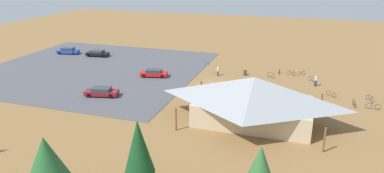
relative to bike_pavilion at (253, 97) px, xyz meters
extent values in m
plane|color=olive|center=(7.46, -12.00, -3.10)|extent=(160.00, 160.00, 0.00)
cube|color=#4C4C51|center=(30.50, -13.50, -3.08)|extent=(37.81, 35.64, 0.05)
cube|color=#C6B28E|center=(0.00, 0.00, -1.77)|extent=(13.20, 7.57, 2.67)
pyramid|color=#93999E|center=(0.00, 0.00, 1.00)|extent=(15.96, 10.33, 2.86)
cylinder|color=brown|center=(-7.77, -4.96, -1.77)|extent=(0.20, 0.20, 2.67)
cylinder|color=brown|center=(7.77, -4.96, -1.77)|extent=(0.20, 0.20, 2.67)
cylinder|color=brown|center=(-7.77, 4.96, -1.77)|extent=(0.20, 0.20, 2.67)
cylinder|color=brown|center=(7.77, 4.96, -1.77)|extent=(0.20, 0.20, 2.67)
cylinder|color=brown|center=(3.88, -17.92, -2.65)|extent=(0.60, 0.60, 0.90)
cylinder|color=#99999E|center=(10.02, -16.46, -2.00)|extent=(0.08, 0.08, 2.20)
cube|color=#1959B2|center=(10.02, -16.46, -1.20)|extent=(0.56, 0.04, 0.40)
cone|color=#2D6633|center=(-2.84, 16.91, 1.24)|extent=(2.72, 2.72, 3.68)
cone|color=#235B2D|center=(11.81, 20.38, 1.05)|extent=(3.72, 3.72, 4.17)
cone|color=#14421E|center=(6.48, 16.49, 1.21)|extent=(2.40, 2.40, 4.47)
torus|color=black|center=(5.71, -8.56, -2.75)|extent=(0.56, 0.48, 0.70)
torus|color=black|center=(4.97, -7.95, -2.75)|extent=(0.56, 0.48, 0.70)
cylinder|color=orange|center=(5.34, -8.25, -2.64)|extent=(0.70, 0.59, 0.04)
cylinder|color=orange|center=(5.47, -8.36, -2.55)|extent=(0.04, 0.04, 0.40)
cube|color=black|center=(5.47, -8.36, -2.35)|extent=(0.21, 0.19, 0.05)
cylinder|color=orange|center=(5.05, -8.01, -2.51)|extent=(0.04, 0.04, 0.48)
cylinder|color=black|center=(5.05, -8.01, -2.27)|extent=(0.33, 0.39, 0.03)
torus|color=black|center=(-3.08, -20.61, -2.76)|extent=(0.65, 0.27, 0.67)
torus|color=black|center=(-4.03, -20.27, -2.76)|extent=(0.65, 0.27, 0.67)
cylinder|color=black|center=(-3.55, -20.44, -2.65)|extent=(0.89, 0.35, 0.04)
cylinder|color=black|center=(-3.38, -20.50, -2.56)|extent=(0.04, 0.04, 0.41)
cube|color=black|center=(-3.38, -20.50, -2.36)|extent=(0.22, 0.14, 0.05)
cylinder|color=black|center=(-3.94, -20.30, -2.52)|extent=(0.04, 0.04, 0.49)
cylinder|color=black|center=(-3.94, -20.30, -2.28)|extent=(0.19, 0.46, 0.03)
torus|color=black|center=(-13.80, -8.47, -2.72)|extent=(0.75, 0.04, 0.75)
torus|color=black|center=(-14.83, -8.46, -2.72)|extent=(0.75, 0.04, 0.75)
cylinder|color=red|center=(-14.31, -8.46, -2.60)|extent=(0.94, 0.04, 0.04)
cylinder|color=red|center=(-14.13, -8.46, -2.52)|extent=(0.04, 0.04, 0.41)
cube|color=black|center=(-14.13, -8.46, -2.31)|extent=(0.20, 0.08, 0.05)
cylinder|color=red|center=(-14.72, -8.46, -2.48)|extent=(0.04, 0.04, 0.48)
cylinder|color=black|center=(-14.72, -8.46, -2.24)|extent=(0.03, 0.48, 0.03)
torus|color=black|center=(-7.23, -17.46, -2.75)|extent=(0.49, 0.56, 0.70)
torus|color=black|center=(-6.61, -18.18, -2.75)|extent=(0.49, 0.56, 0.70)
cylinder|color=#B7B7BC|center=(-6.92, -17.82, -2.63)|extent=(0.60, 0.69, 0.04)
cylinder|color=#B7B7BC|center=(-7.03, -17.69, -2.52)|extent=(0.04, 0.04, 0.45)
cube|color=black|center=(-7.03, -17.69, -2.30)|extent=(0.19, 0.20, 0.05)
cylinder|color=#B7B7BC|center=(-6.67, -18.11, -2.50)|extent=(0.04, 0.04, 0.50)
cylinder|color=black|center=(-6.67, -18.11, -2.25)|extent=(0.39, 0.34, 0.03)
torus|color=black|center=(-1.64, -21.00, -2.76)|extent=(0.08, 0.68, 0.68)
torus|color=black|center=(-1.58, -19.98, -2.76)|extent=(0.08, 0.68, 0.68)
cylinder|color=#197A7F|center=(-1.61, -20.49, -2.65)|extent=(0.10, 0.94, 0.04)
cylinder|color=#197A7F|center=(-1.62, -20.67, -2.58)|extent=(0.04, 0.04, 0.36)
cube|color=black|center=(-1.62, -20.67, -2.40)|extent=(0.09, 0.20, 0.05)
cylinder|color=#197A7F|center=(-1.58, -20.09, -2.55)|extent=(0.04, 0.04, 0.43)
cylinder|color=black|center=(-1.58, -20.09, -2.33)|extent=(0.48, 0.06, 0.03)
torus|color=black|center=(-7.13, -7.99, -2.74)|extent=(0.72, 0.12, 0.72)
torus|color=black|center=(-8.13, -8.10, -2.74)|extent=(0.72, 0.12, 0.72)
cylinder|color=silver|center=(-7.63, -8.05, -2.62)|extent=(0.92, 0.14, 0.04)
cylinder|color=silver|center=(-7.45, -8.03, -2.52)|extent=(0.04, 0.04, 0.45)
cube|color=black|center=(-7.45, -8.03, -2.30)|extent=(0.21, 0.10, 0.05)
cylinder|color=silver|center=(-8.03, -8.09, -2.49)|extent=(0.04, 0.04, 0.50)
cylinder|color=black|center=(-8.03, -8.09, -2.25)|extent=(0.09, 0.48, 0.03)
torus|color=black|center=(-4.84, -20.50, -2.74)|extent=(0.54, 0.54, 0.72)
torus|color=black|center=(-5.62, -21.27, -2.74)|extent=(0.54, 0.54, 0.72)
cylinder|color=#722D9E|center=(-5.23, -20.88, -2.62)|extent=(0.74, 0.73, 0.04)
cylinder|color=#722D9E|center=(-5.09, -20.74, -2.54)|extent=(0.04, 0.04, 0.40)
cube|color=black|center=(-5.09, -20.74, -2.34)|extent=(0.20, 0.20, 0.05)
cylinder|color=#722D9E|center=(-5.54, -21.19, -2.50)|extent=(0.04, 0.04, 0.47)
cylinder|color=black|center=(-5.54, -21.19, -2.27)|extent=(0.36, 0.36, 0.03)
torus|color=black|center=(-12.14, -8.15, -2.77)|extent=(0.10, 0.67, 0.66)
torus|color=black|center=(-12.04, -9.21, -2.77)|extent=(0.10, 0.67, 0.66)
cylinder|color=#1E7F38|center=(-12.09, -8.68, -2.66)|extent=(0.12, 0.98, 0.04)
cylinder|color=#1E7F38|center=(-12.11, -8.49, -2.57)|extent=(0.04, 0.04, 0.40)
cube|color=black|center=(-12.11, -8.49, -2.37)|extent=(0.10, 0.21, 0.05)
cylinder|color=#1E7F38|center=(-12.05, -9.11, -2.55)|extent=(0.04, 0.04, 0.43)
cylinder|color=black|center=(-12.05, -9.11, -2.34)|extent=(0.48, 0.07, 0.03)
torus|color=black|center=(-14.15, -11.88, -2.75)|extent=(0.32, 0.66, 0.70)
torus|color=black|center=(-14.55, -10.99, -2.75)|extent=(0.32, 0.66, 0.70)
cylinder|color=#2347B7|center=(-14.35, -11.43, -2.63)|extent=(0.40, 0.84, 0.04)
cylinder|color=#2347B7|center=(-14.28, -11.59, -2.52)|extent=(0.04, 0.04, 0.45)
cube|color=black|center=(-14.28, -11.59, -2.30)|extent=(0.15, 0.22, 0.05)
cylinder|color=#2347B7|center=(-14.51, -11.07, -2.52)|extent=(0.04, 0.04, 0.47)
cylinder|color=black|center=(-14.51, -11.07, -2.28)|extent=(0.45, 0.22, 0.03)
torus|color=black|center=(-0.02, -18.35, -2.73)|extent=(0.58, 0.51, 0.74)
torus|color=black|center=(-0.80, -17.68, -2.73)|extent=(0.58, 0.51, 0.74)
cylinder|color=yellow|center=(-0.41, -18.02, -2.61)|extent=(0.74, 0.65, 0.04)
cylinder|color=yellow|center=(-0.27, -18.14, -2.51)|extent=(0.04, 0.04, 0.44)
cube|color=black|center=(-0.27, -18.14, -2.30)|extent=(0.20, 0.19, 0.05)
cylinder|color=yellow|center=(-0.72, -17.75, -2.47)|extent=(0.04, 0.04, 0.52)
cylinder|color=black|center=(-0.72, -17.75, -2.22)|extent=(0.34, 0.38, 0.03)
torus|color=black|center=(-9.05, -12.05, -2.75)|extent=(0.55, 0.49, 0.70)
torus|color=black|center=(-9.81, -11.40, -2.75)|extent=(0.55, 0.49, 0.70)
cylinder|color=orange|center=(-9.43, -11.72, -2.64)|extent=(0.72, 0.63, 0.04)
cylinder|color=orange|center=(-9.29, -11.84, -2.55)|extent=(0.04, 0.04, 0.40)
cube|color=black|center=(-9.29, -11.84, -2.35)|extent=(0.20, 0.19, 0.05)
cylinder|color=orange|center=(-9.73, -11.46, -2.55)|extent=(0.04, 0.04, 0.41)
cylinder|color=black|center=(-9.73, -11.46, -2.34)|extent=(0.34, 0.38, 0.03)
torus|color=black|center=(3.25, -7.81, -2.76)|extent=(0.16, 0.69, 0.69)
torus|color=black|center=(3.06, -8.86, -2.76)|extent=(0.16, 0.69, 0.69)
cylinder|color=black|center=(3.16, -8.34, -2.64)|extent=(0.21, 0.98, 0.04)
cylinder|color=black|center=(3.19, -8.15, -2.56)|extent=(0.04, 0.04, 0.39)
cube|color=black|center=(3.19, -8.15, -2.36)|extent=(0.11, 0.21, 0.05)
cylinder|color=black|center=(3.08, -8.76, -2.52)|extent=(0.04, 0.04, 0.47)
cylinder|color=black|center=(3.08, -8.76, -2.29)|extent=(0.48, 0.11, 0.03)
cube|color=#1E42B2|center=(41.75, -21.25, -2.53)|extent=(4.72, 2.50, 0.60)
cube|color=#2D3842|center=(41.75, -21.25, -1.97)|extent=(2.74, 1.93, 0.52)
cylinder|color=black|center=(43.12, -20.25, -2.73)|extent=(0.67, 0.33, 0.64)
cylinder|color=black|center=(43.39, -21.70, -2.73)|extent=(0.67, 0.33, 0.64)
cylinder|color=black|center=(40.12, -20.80, -2.73)|extent=(0.67, 0.33, 0.64)
cylinder|color=black|center=(40.39, -22.26, -2.73)|extent=(0.67, 0.33, 0.64)
cube|color=red|center=(18.17, -12.37, -2.54)|extent=(4.73, 2.76, 0.57)
cube|color=#2D3842|center=(18.17, -12.37, -2.02)|extent=(2.78, 2.12, 0.47)
cylinder|color=black|center=(19.47, -11.25, -2.73)|extent=(0.67, 0.35, 0.64)
cylinder|color=black|center=(19.82, -12.84, -2.73)|extent=(0.67, 0.35, 0.64)
cylinder|color=black|center=(16.52, -11.91, -2.73)|extent=(0.67, 0.35, 0.64)
cylinder|color=black|center=(16.87, -13.49, -2.73)|extent=(0.67, 0.35, 0.64)
cube|color=black|center=(34.71, -21.33, -2.54)|extent=(4.69, 2.38, 0.58)
cube|color=#2D3842|center=(34.71, -21.33, -2.00)|extent=(2.70, 1.91, 0.51)
cylinder|color=black|center=(36.12, -20.34, -2.73)|extent=(0.66, 0.30, 0.64)
cylinder|color=black|center=(36.32, -21.94, -2.73)|extent=(0.66, 0.30, 0.64)
cylinder|color=black|center=(33.09, -20.72, -2.73)|extent=(0.66, 0.30, 0.64)
cylinder|color=black|center=(33.29, -22.32, -2.73)|extent=(0.66, 0.30, 0.64)
cube|color=maroon|center=(21.51, -1.78, -2.53)|extent=(4.90, 2.78, 0.59)
cube|color=#2D3842|center=(21.51, -1.78, -2.01)|extent=(2.87, 2.13, 0.45)
cylinder|color=black|center=(22.86, -0.66, -2.73)|extent=(0.67, 0.35, 0.64)
cylinder|color=black|center=(23.21, -2.22, -2.73)|extent=(0.67, 0.35, 0.64)
cylinder|color=black|center=(19.80, -1.34, -2.73)|extent=(0.67, 0.35, 0.64)
cylinder|color=black|center=(20.15, -2.90, -2.73)|extent=(0.67, 0.35, 0.64)
cube|color=#2D3347|center=(8.17, -16.28, -2.69)|extent=(0.32, 0.38, 0.82)
cylinder|color=silver|center=(8.17, -16.28, -1.96)|extent=(0.36, 0.36, 0.65)
sphere|color=tan|center=(8.17, -16.28, -1.51)|extent=(0.24, 0.24, 0.24)
cube|color=#2D3347|center=(-7.37, -15.70, -2.63)|extent=(0.40, 0.38, 0.94)
cylinder|color=silver|center=(-7.37, -15.70, -1.84)|extent=(0.36, 0.36, 0.65)
sphere|color=tan|center=(-7.37, -15.70, -1.39)|extent=(0.24, 0.24, 0.24)
cube|color=#2D3347|center=(8.43, -6.28, -2.63)|extent=(0.29, 0.36, 0.94)
cylinder|color=black|center=(8.43, -6.28, -1.88)|extent=(0.36, 0.36, 0.55)
sphere|color=tan|center=(8.43, -6.28, -1.48)|extent=(0.24, 0.24, 0.24)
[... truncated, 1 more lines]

